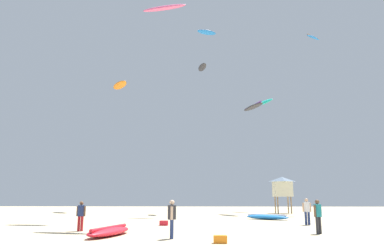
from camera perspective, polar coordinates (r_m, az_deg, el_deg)
The scene contains 16 objects.
person_foreground at distance 17.45m, azimuth -3.19°, elevation -14.12°, with size 0.40×0.58×1.76m.
person_midground at distance 26.79m, azimuth 17.66°, elevation -12.56°, with size 0.59×0.40×1.79m.
person_left at distance 22.09m, azimuth -17.11°, elevation -13.19°, with size 0.54×0.37×1.66m.
person_right at distance 20.74m, azimuth 19.22°, elevation -13.07°, with size 0.49×0.40×1.76m.
kite_grounded_near at distance 19.15m, azimuth -12.93°, elevation -16.01°, with size 1.93×4.07×0.47m.
kite_grounded_mid at distance 32.10m, azimuth 11.72°, elevation -14.01°, with size 3.74×3.07×0.47m.
lifeguard_tower at distance 43.82m, azimuth 14.04°, elevation -9.38°, with size 2.30×2.30×4.15m.
cooler_box at distance 15.93m, azimuth 4.48°, elevation -17.53°, with size 0.56×0.36×0.32m, color orange.
gear_bag at distance 25.28m, azimuth -4.46°, elevation -15.16°, with size 0.56×0.36×0.32m, color red.
kite_aloft_0 at distance 44.81m, azimuth 2.33°, elevation 14.39°, with size 2.46×1.55×0.52m.
kite_aloft_2 at distance 29.46m, azimuth -4.41°, elevation 17.91°, with size 3.65×1.85×0.73m.
kite_aloft_3 at distance 53.21m, azimuth 11.18°, elevation 3.49°, with size 2.95×4.07×0.99m.
kite_aloft_4 at distance 54.10m, azimuth -11.31°, elevation 6.18°, with size 3.48×4.22×0.86m.
kite_aloft_5 at distance 44.72m, azimuth 9.60°, elevation 2.85°, with size 2.66×4.41×0.58m.
kite_aloft_6 at distance 49.46m, azimuth 18.53°, elevation 12.98°, with size 2.39×2.11×0.52m.
kite_aloft_7 at distance 48.02m, azimuth 1.62°, elevation 9.08°, with size 1.59×3.02×0.66m.
Camera 1 is at (1.02, -11.15, 1.93)m, focal length 33.84 mm.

